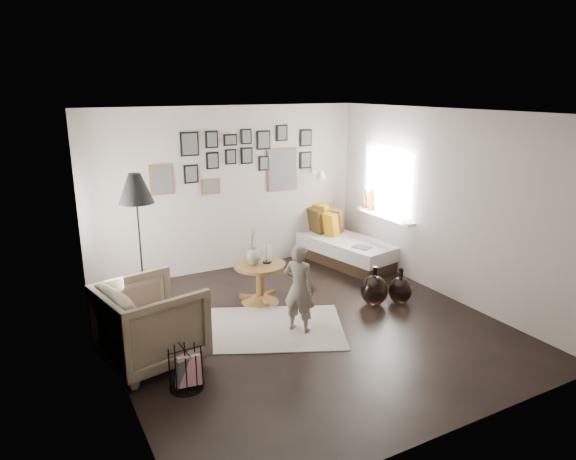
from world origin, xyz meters
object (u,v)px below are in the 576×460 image
armchair (151,323)px  demijohn_small (400,290)px  floor_lamp (136,194)px  child (299,288)px  demijohn_large (374,290)px  pedestal_table (260,284)px  daybed (341,245)px  vase (253,254)px  magazine_basket (186,369)px

armchair → demijohn_small: (3.37, -0.06, -0.26)m
floor_lamp → child: 2.32m
armchair → demijohn_large: size_ratio=1.78×
pedestal_table → daybed: size_ratio=0.35×
child → demijohn_small: bearing=-123.0°
pedestal_table → demijohn_large: size_ratio=1.27×
vase → child: child is taller
vase → demijohn_small: vase is taller
daybed → demijohn_small: daybed is taller
floor_lamp → demijohn_large: 3.35m
vase → armchair: vase is taller
child → magazine_basket: bearing=73.7°
pedestal_table → floor_lamp: (-1.49, 0.37, 1.34)m
magazine_basket → pedestal_table: bearing=45.4°
magazine_basket → demijohn_small: bearing=10.8°
magazine_basket → child: (1.58, 0.54, 0.35)m
pedestal_table → child: 1.06m
armchair → child: child is taller
magazine_basket → demijohn_large: size_ratio=0.74×
floor_lamp → child: (1.53, -1.39, -1.05)m
magazine_basket → child: child is taller
daybed → floor_lamp: size_ratio=1.08×
vase → magazine_basket: bearing=-132.7°
demijohn_large → vase: bearing=148.5°
demijohn_large → demijohn_small: size_ratio=1.10×
floor_lamp → demijohn_small: size_ratio=3.69×
daybed → pedestal_table: bearing=-166.7°
daybed → armchair: (-3.66, -1.79, 0.17)m
daybed → demijohn_large: 1.85m
armchair → magazine_basket: armchair is taller
vase → floor_lamp: size_ratio=0.27×
vase → armchair: bearing=-150.7°
vase → floor_lamp: 1.71m
daybed → demijohn_large: bearing=-121.6°
floor_lamp → magazine_basket: 2.39m
vase → magazine_basket: vase is taller
vase → floor_lamp: floor_lamp is taller
vase → daybed: bearing=23.4°
vase → floor_lamp: (-1.41, 0.35, 0.89)m
armchair → magazine_basket: (0.16, -0.67, -0.24)m
armchair → floor_lamp: (0.21, 1.26, 1.15)m
daybed → demijohn_small: size_ratio=3.97×
pedestal_table → floor_lamp: bearing=166.1°
vase → demijohn_small: 2.07m
magazine_basket → demijohn_large: bearing=14.3°
vase → child: (0.12, -1.04, -0.15)m
daybed → vase: bearing=-168.0°
demijohn_small → daybed: bearing=81.2°
vase → magazine_basket: size_ratio=1.22×
demijohn_large → child: size_ratio=0.50×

